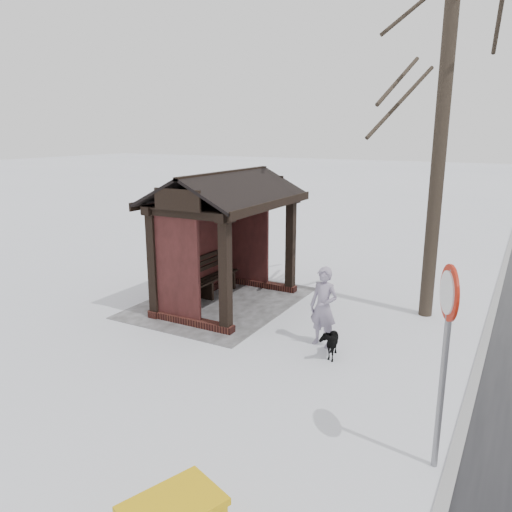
{
  "coord_description": "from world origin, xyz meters",
  "views": [
    {
      "loc": [
        9.39,
        5.95,
        3.95
      ],
      "look_at": [
        0.08,
        0.8,
        1.27
      ],
      "focal_mm": 35.0,
      "sensor_mm": 36.0,
      "label": 1
    }
  ],
  "objects_px": {
    "bus_shelter": "(221,212)",
    "road_sign": "(446,327)",
    "pedestrian": "(324,307)",
    "dog": "(329,341)",
    "tree_near": "(452,12)"
  },
  "relations": [
    {
      "from": "road_sign",
      "to": "bus_shelter",
      "type": "bearing_deg",
      "value": -148.58
    },
    {
      "from": "dog",
      "to": "bus_shelter",
      "type": "bearing_deg",
      "value": 139.47
    },
    {
      "from": "tree_near",
      "to": "road_sign",
      "type": "height_order",
      "value": "tree_near"
    },
    {
      "from": "bus_shelter",
      "to": "dog",
      "type": "bearing_deg",
      "value": 65.08
    },
    {
      "from": "pedestrian",
      "to": "dog",
      "type": "xyz_separation_m",
      "value": [
        0.4,
        0.28,
        -0.48
      ]
    },
    {
      "from": "tree_near",
      "to": "pedestrian",
      "type": "xyz_separation_m",
      "value": [
        2.61,
        -1.39,
        -5.39
      ]
    },
    {
      "from": "bus_shelter",
      "to": "pedestrian",
      "type": "height_order",
      "value": "bus_shelter"
    },
    {
      "from": "bus_shelter",
      "to": "road_sign",
      "type": "relative_size",
      "value": 1.43
    },
    {
      "from": "road_sign",
      "to": "pedestrian",
      "type": "bearing_deg",
      "value": -160.84
    },
    {
      "from": "pedestrian",
      "to": "dog",
      "type": "distance_m",
      "value": 0.68
    },
    {
      "from": "tree_near",
      "to": "bus_shelter",
      "type": "bearing_deg",
      "value": -71.01
    },
    {
      "from": "bus_shelter",
      "to": "road_sign",
      "type": "xyz_separation_m",
      "value": [
        3.75,
        5.44,
        -0.36
      ]
    },
    {
      "from": "bus_shelter",
      "to": "dog",
      "type": "distance_m",
      "value": 4.04
    },
    {
      "from": "tree_near",
      "to": "road_sign",
      "type": "bearing_deg",
      "value": 11.67
    },
    {
      "from": "pedestrian",
      "to": "bus_shelter",
      "type": "bearing_deg",
      "value": 169.45
    }
  ]
}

